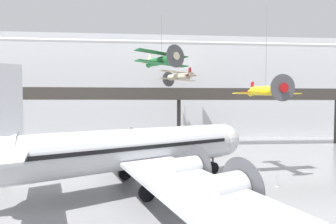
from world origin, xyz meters
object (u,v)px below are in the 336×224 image
object	(u,v)px
info_sign_pedestal	(253,195)
suspended_plane_cream_biplane	(179,77)
airliner_silver_main	(131,149)
suspended_plane_green_biplane	(162,60)
stanchion_barrier	(277,183)
suspended_plane_yellow_lowwing	(266,91)

from	to	relation	value
info_sign_pedestal	suspended_plane_cream_biplane	bearing A→B (deg)	80.77
airliner_silver_main	suspended_plane_green_biplane	distance (m)	11.88
suspended_plane_cream_biplane	suspended_plane_green_biplane	bearing A→B (deg)	133.13
airliner_silver_main	suspended_plane_cream_biplane	xyz separation A→B (m)	(6.93, 24.03, 9.20)
suspended_plane_cream_biplane	stanchion_barrier	bearing A→B (deg)	160.47
suspended_plane_green_biplane	info_sign_pedestal	bearing A→B (deg)	0.28
suspended_plane_yellow_lowwing	info_sign_pedestal	bearing A→B (deg)	-39.48
airliner_silver_main	suspended_plane_green_biplane	bearing A→B (deg)	42.77
airliner_silver_main	suspended_plane_cream_biplane	size ratio (longest dim) A/B	3.46
airliner_silver_main	suspended_plane_yellow_lowwing	bearing A→B (deg)	-10.42
stanchion_barrier	suspended_plane_yellow_lowwing	bearing A→B (deg)	79.25
suspended_plane_cream_biplane	stanchion_barrier	size ratio (longest dim) A/B	7.34
airliner_silver_main	suspended_plane_cream_biplane	bearing A→B (deg)	49.49
airliner_silver_main	stanchion_barrier	world-z (taller)	airliner_silver_main
info_sign_pedestal	airliner_silver_main	bearing A→B (deg)	148.73
suspended_plane_green_biplane	suspended_plane_yellow_lowwing	size ratio (longest dim) A/B	0.65
stanchion_barrier	suspended_plane_cream_biplane	bearing A→B (deg)	104.23
stanchion_barrier	info_sign_pedestal	size ratio (longest dim) A/B	0.87
suspended_plane_yellow_lowwing	stanchion_barrier	bearing A→B (deg)	-16.67
suspended_plane_green_biplane	info_sign_pedestal	xyz separation A→B (m)	(6.62, -9.93, -12.13)
airliner_silver_main	stanchion_barrier	xyz separation A→B (m)	(13.07, -0.16, -3.22)
suspended_plane_green_biplane	info_sign_pedestal	distance (m)	17.01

